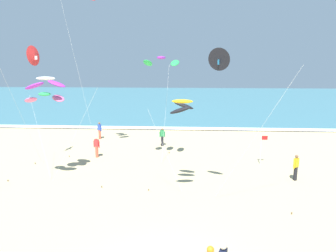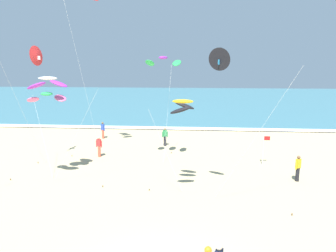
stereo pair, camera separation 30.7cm
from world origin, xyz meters
name	(u,v)px [view 2 (the right image)]	position (x,y,z in m)	size (l,w,h in m)	color
ocean_water	(190,99)	(0.00, 54.50, 0.04)	(160.00, 60.00, 0.08)	teal
shoreline_foam	(186,128)	(0.00, 24.80, 0.09)	(160.00, 1.48, 0.01)	white
kite_arc_golden_near	(183,106)	(0.26, 7.42, 4.79)	(2.49, 2.30, 5.12)	black
kite_delta_charcoal_mid	(220,60)	(2.07, 6.82, 7.11)	(4.01, 2.04, 7.70)	black
kite_delta_scarlet_high	(37,56)	(-9.59, 11.79, 7.43)	(0.85, 4.04, 8.12)	red
kite_arc_ivory_low	(48,83)	(-7.45, 8.60, 5.88)	(4.08, 2.76, 6.22)	purple
kite_arc_violet_distant	(163,61)	(-1.25, 12.51, 7.09)	(2.54, 3.43, 7.43)	green
kite_arc_emerald_close	(47,97)	(-7.73, 8.91, 5.01)	(3.59, 4.03, 5.31)	pink
bystander_green_top	(165,137)	(-1.60, 17.44, 0.81)	(0.48, 0.26, 1.59)	black
bystander_red_top	(99,146)	(-6.25, 13.75, 0.81)	(0.49, 0.24, 1.59)	#D8593F
bystander_yellow_top	(298,168)	(7.08, 9.76, 0.81)	(0.40, 0.35, 1.59)	black
bystander_blue_top	(103,130)	(-7.69, 19.71, 0.81)	(0.44, 0.32, 1.59)	#D8593F
lifeguard_flag	(264,147)	(5.72, 12.83, 1.27)	(0.45, 0.05, 2.10)	silver
beach_ball	(208,250)	(1.46, 1.80, 0.14)	(0.28, 0.28, 0.28)	orange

